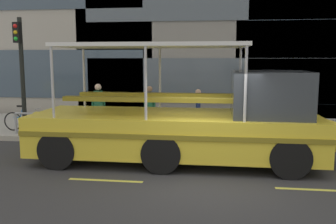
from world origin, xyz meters
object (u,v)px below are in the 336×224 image
pedestrian_near_bow (302,109)px  pedestrian_near_stern (98,103)px  pedestrian_mid_left (198,106)px  pedestrian_mid_right (150,103)px  duck_tour_boat (196,124)px  traffic_light_pole (21,63)px  leaned_bicycle (26,121)px

pedestrian_near_bow → pedestrian_near_stern: 7.25m
pedestrian_mid_left → pedestrian_mid_right: size_ratio=0.95×
duck_tour_boat → pedestrian_near_stern: size_ratio=5.56×
pedestrian_mid_left → pedestrian_mid_right: pedestrian_mid_right is taller
traffic_light_pole → pedestrian_near_stern: size_ratio=2.36×
leaned_bicycle → pedestrian_near_stern: pedestrian_near_stern is taller
duck_tour_boat → pedestrian_near_stern: bearing=140.6°
leaned_bicycle → pedestrian_mid_right: 4.65m
traffic_light_pole → pedestrian_mid_left: (6.38, 0.99, -1.57)m
duck_tour_boat → leaned_bicycle: bearing=157.4°
pedestrian_mid_left → pedestrian_mid_right: (-1.85, 0.14, 0.05)m
leaned_bicycle → pedestrian_near_stern: bearing=9.3°
pedestrian_near_stern → leaned_bicycle: bearing=-170.7°
leaned_bicycle → duck_tour_boat: 7.01m
pedestrian_near_stern → pedestrian_mid_left: bearing=7.7°
leaned_bicycle → duck_tour_boat: duck_tour_boat is taller
duck_tour_boat → traffic_light_pole: bearing=158.0°
pedestrian_mid_left → traffic_light_pole: bearing=-171.2°
duck_tour_boat → pedestrian_near_bow: size_ratio=5.94×
pedestrian_mid_left → pedestrian_mid_right: bearing=175.8°
leaned_bicycle → pedestrian_near_stern: (2.67, 0.44, 0.68)m
traffic_light_pole → pedestrian_mid_right: size_ratio=2.52×
traffic_light_pole → leaned_bicycle: size_ratio=2.37×
traffic_light_pole → duck_tour_boat: 7.20m
traffic_light_pole → leaned_bicycle: bearing=51.2°
traffic_light_pole → duck_tour_boat: (6.50, -2.63, -1.61)m
pedestrian_mid_left → duck_tour_boat: bearing=-88.0°
duck_tour_boat → pedestrian_near_bow: 4.48m
leaned_bicycle → duck_tour_boat: size_ratio=0.18×
duck_tour_boat → pedestrian_near_bow: duck_tour_boat is taller
pedestrian_near_bow → pedestrian_mid_left: (-3.58, 0.76, -0.05)m
duck_tour_boat → pedestrian_mid_right: bearing=117.8°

